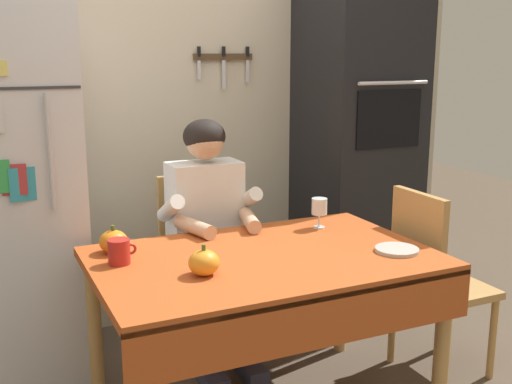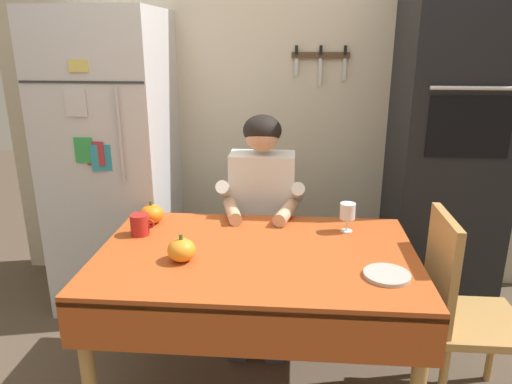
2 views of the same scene
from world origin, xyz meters
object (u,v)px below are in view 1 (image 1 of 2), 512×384
Objects in this scene: chair_behind_person at (198,255)px; chair_right_side at (432,276)px; wall_oven at (357,139)px; pumpkin_medium at (114,241)px; refrigerator at (2,197)px; seated_person at (210,222)px; serving_tray at (397,250)px; dining_table at (266,276)px; wine_glass at (319,207)px; pumpkin_large at (204,263)px; coffee_mug at (119,252)px.

chair_behind_person is 1.00× the size of chair_right_side.
pumpkin_medium is at bearing -159.51° from wall_oven.
chair_right_side is at bearing -24.98° from refrigerator.
chair_behind_person is 0.75× the size of seated_person.
chair_behind_person is 5.03× the size of serving_tray.
pumpkin_medium is (-0.54, -0.47, 0.28)m from chair_behind_person.
refrigerator reaches higher than serving_tray.
refrigerator is 1.32m from dining_table.
wine_glass is at bearing -36.05° from seated_person.
wall_oven is 1.71m from pumpkin_large.
wall_oven is 1.20m from chair_behind_person.
chair_behind_person is 8.02× the size of coffee_mug.
wine_glass reaches higher than dining_table.
pumpkin_medium is (-0.25, 0.42, -0.00)m from pumpkin_large.
pumpkin_medium is (-0.98, 0.04, -0.05)m from wine_glass.
wall_oven is 1.06m from chair_right_side.
chair_behind_person and chair_right_side have the same top height.
wall_oven is 1.50× the size of dining_table.
coffee_mug is 0.97× the size of pumpkin_medium.
chair_right_side is (1.85, -0.86, -0.39)m from refrigerator.
pumpkin_large is (-1.21, -0.11, 0.28)m from chair_right_side.
chair_behind_person reaches higher than wine_glass.
chair_behind_person is 1.13m from serving_tray.
chair_right_side reaches higher than pumpkin_large.
seated_person is at bearing -163.39° from wall_oven.
wall_oven reaches higher than chair_right_side.
refrigerator reaches higher than wine_glass.
refrigerator is at bearing 163.30° from seated_person.
seated_person is 8.59× the size of wine_glass.
seated_person is 10.73× the size of coffee_mug.
refrigerator is 0.86× the size of wall_oven.
seated_person is 0.61m from pumpkin_medium.
dining_table is 0.81m from chair_behind_person.
coffee_mug is 1.15m from serving_tray.
chair_right_side is at bearing -11.69° from pumpkin_medium.
pumpkin_large is at bearing -56.60° from refrigerator.
serving_tray is at bearing -24.34° from pumpkin_medium.
coffee_mug is (-0.55, -0.62, 0.28)m from chair_behind_person.
wall_oven reaches higher than refrigerator.
chair_right_side is at bearing 27.29° from serving_tray.
chair_right_side is 8.02× the size of coffee_mug.
seated_person is 0.76m from pumpkin_large.
wall_oven is at bearing 36.82° from pumpkin_large.
pumpkin_medium reaches higher than coffee_mug.
seated_person is at bearing 27.64° from pumpkin_medium.
wall_oven reaches higher than pumpkin_large.
seated_person reaches higher than chair_behind_person.
pumpkin_medium is at bearing 149.94° from dining_table.
serving_tray is (-0.37, -0.19, 0.24)m from chair_right_side.
seated_person is at bearing 91.80° from dining_table.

